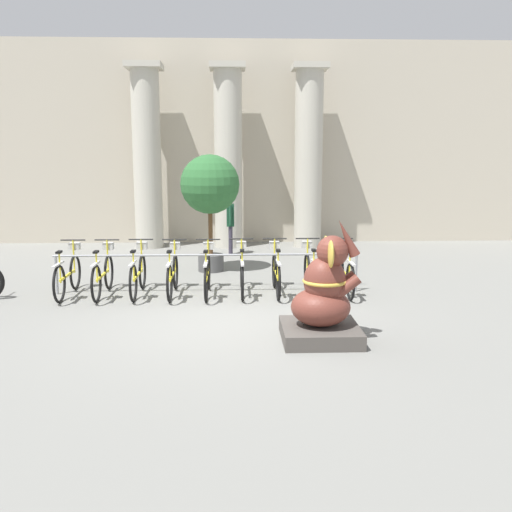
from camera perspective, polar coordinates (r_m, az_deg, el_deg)
The scene contains 18 objects.
ground_plane at distance 9.31m, azimuth -3.11°, elevation -6.53°, with size 60.00×60.00×0.00m, color slate.
building_facade at distance 17.53m, azimuth -2.78°, elevation 11.20°, with size 20.00×0.20×6.00m.
column_left at distance 16.70m, azimuth -10.84°, elevation 9.80°, with size 1.00×1.00×5.16m.
column_middle at distance 16.52m, azimuth -2.80°, elevation 9.96°, with size 1.00×1.00×5.16m.
column_right at distance 16.66m, azimuth 5.27°, elevation 9.93°, with size 1.00×1.00×5.16m.
bike_rack at distance 11.07m, azimuth -4.87°, elevation -0.44°, with size 5.91×0.05×0.77m.
bicycle_0 at distance 11.45m, azimuth -18.29°, elevation -1.75°, with size 0.48×1.76×1.02m.
bicycle_1 at distance 11.28m, azimuth -15.05°, elevation -1.75°, with size 0.48×1.76×1.02m.
bicycle_2 at distance 11.18m, azimuth -11.70°, elevation -1.72°, with size 0.48×1.76×1.02m.
bicycle_3 at distance 11.05m, azimuth -8.33°, elevation -1.76°, with size 0.48×1.76×1.02m.
bicycle_4 at distance 10.98m, azimuth -4.89°, elevation -1.76°, with size 0.48×1.76×1.02m.
bicycle_5 at distance 11.03m, azimuth -1.42°, elevation -1.67°, with size 0.48×1.76×1.02m.
bicycle_6 at distance 11.05m, azimuth 2.02°, elevation -1.65°, with size 0.48×1.76×1.02m.
bicycle_7 at distance 11.12m, azimuth 5.44°, elevation -1.61°, with size 0.48×1.76×1.02m.
bicycle_8 at distance 11.19m, azimuth 8.84°, elevation -1.62°, with size 0.48×1.76×1.02m.
elephant_statue at distance 8.29m, azimuth 6.77°, elevation -4.37°, with size 1.12×1.12×1.79m.
person_pedestrian at distance 15.25m, azimuth -2.57°, elevation 3.65°, with size 0.21×0.47×1.60m.
potted_tree at distance 13.03m, azimuth -4.63°, elevation 6.73°, with size 1.34×1.34×2.67m.
Camera 1 is at (0.16, -8.92, 2.67)m, focal length 40.00 mm.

